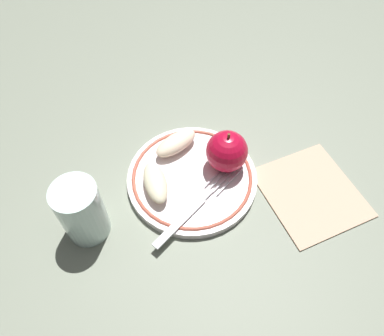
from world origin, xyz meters
TOP-DOWN VIEW (x-y plane):
  - ground_plane at (0.00, 0.00)m, footprint 2.00×2.00m
  - plate at (-0.01, 0.01)m, footprint 0.21×0.21m
  - apple_red_whole at (-0.07, 0.02)m, footprint 0.07×0.07m
  - apple_slice_front at (0.05, 0.01)m, footprint 0.05×0.08m
  - apple_slice_back at (-0.01, -0.05)m, footprint 0.08×0.05m
  - fork at (0.01, 0.07)m, footprint 0.19×0.09m
  - drinking_glass at (0.17, 0.02)m, footprint 0.06×0.06m
  - napkin_folded at (-0.17, 0.12)m, footprint 0.15×0.17m

SIDE VIEW (x-z plane):
  - ground_plane at x=0.00m, z-range 0.00..0.00m
  - napkin_folded at x=-0.17m, z-range 0.00..0.01m
  - plate at x=-0.01m, z-range 0.00..0.02m
  - fork at x=0.01m, z-range 0.02..0.02m
  - apple_slice_front at x=0.05m, z-range 0.02..0.04m
  - apple_slice_back at x=-0.01m, z-range 0.02..0.04m
  - apple_red_whole at x=-0.07m, z-range 0.01..0.09m
  - drinking_glass at x=0.17m, z-range 0.00..0.11m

